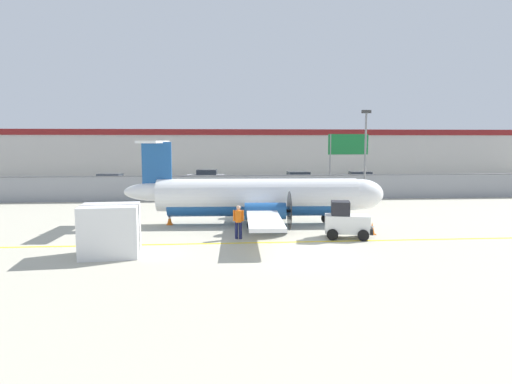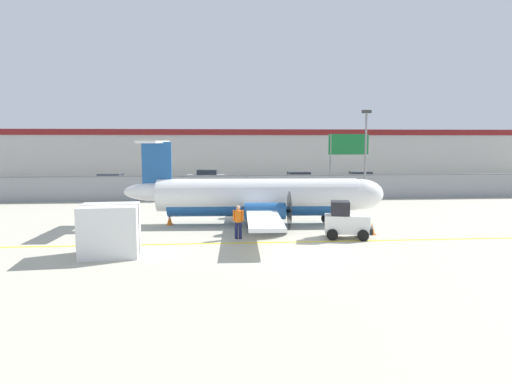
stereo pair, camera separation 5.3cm
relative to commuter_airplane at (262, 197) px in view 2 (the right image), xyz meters
The scene contains 16 objects.
ground_plane 5.25m from the commuter_airplane, 83.59° to the right, with size 140.00×140.00×0.01m.
perimeter_fence 11.05m from the commuter_airplane, 87.10° to the left, with size 98.00×0.10×2.10m.
parking_lot_strip 22.59m from the commuter_airplane, 88.58° to the left, with size 98.00×17.00×0.12m.
background_building 41.05m from the commuter_airplane, 89.22° to the left, with size 91.00×8.10×6.50m.
commuter_airplane is the anchor object (origin of this frame).
baggage_tug 5.80m from the commuter_airplane, 47.88° to the right, with size 2.50×1.76×1.88m.
ground_crew_worker 4.33m from the commuter_airplane, 111.67° to the right, with size 0.55×0.37×1.70m.
cargo_container 9.99m from the commuter_airplane, 136.25° to the right, with size 2.56×2.19×2.20m.
traffic_cone_near_left 6.64m from the commuter_airplane, 32.54° to the right, with size 0.36×0.36×0.64m.
traffic_cone_near_right 5.60m from the commuter_airplane, behind, with size 0.36×0.36×0.64m.
parked_car_0 23.25m from the commuter_airplane, 124.77° to the left, with size 4.36×2.36×1.58m.
parked_car_1 25.10m from the commuter_airplane, 99.03° to the left, with size 4.32×2.27×1.58m.
parked_car_2 21.46m from the commuter_airplane, 73.91° to the left, with size 4.32×2.26×1.58m.
parked_car_3 23.58m from the commuter_airplane, 58.25° to the left, with size 4.31×2.24×1.58m.
apron_light_pole 12.37m from the commuter_airplane, 42.73° to the left, with size 0.70×0.30×7.27m.
highway_sign 16.12m from the commuter_airplane, 55.84° to the left, with size 3.60×0.14×5.50m.
Camera 2 is at (-3.09, -19.58, 4.92)m, focal length 32.00 mm.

